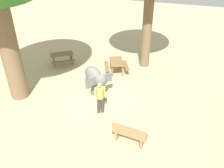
% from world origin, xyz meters
% --- Properties ---
extents(ground_plane, '(60.00, 60.00, 0.00)m').
position_xyz_m(ground_plane, '(0.00, 0.00, 0.00)').
color(ground_plane, tan).
extents(elephant, '(1.79, 1.91, 1.39)m').
position_xyz_m(elephant, '(-0.34, -0.27, 0.89)').
color(elephant, slate).
rests_on(elephant, ground_plane).
extents(person_handler, '(0.35, 0.42, 1.62)m').
position_xyz_m(person_handler, '(1.20, 0.85, 0.95)').
color(person_handler, '#3F3833').
rests_on(person_handler, ground_plane).
extents(wooden_bench, '(0.41, 1.40, 0.88)m').
position_xyz_m(wooden_bench, '(2.49, 2.79, 0.47)').
color(wooden_bench, '#9E7A51').
rests_on(wooden_bench, ground_plane).
extents(picnic_table_near, '(2.04, 2.03, 0.78)m').
position_xyz_m(picnic_table_near, '(-3.04, -0.22, 0.59)').
color(picnic_table_near, olive).
rests_on(picnic_table_near, ground_plane).
extents(picnic_table_far, '(2.11, 2.11, 0.78)m').
position_xyz_m(picnic_table_far, '(-2.59, -4.09, 0.59)').
color(picnic_table_far, brown).
rests_on(picnic_table_far, ground_plane).
extents(feed_bucket, '(0.36, 0.36, 0.32)m').
position_xyz_m(feed_bucket, '(-1.40, -1.23, 0.16)').
color(feed_bucket, gray).
rests_on(feed_bucket, ground_plane).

